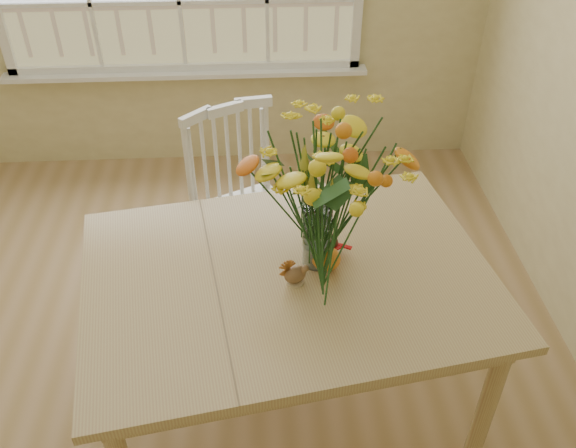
{
  "coord_description": "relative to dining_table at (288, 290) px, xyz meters",
  "views": [
    {
      "loc": [
        0.46,
        -1.67,
        2.4
      ],
      "look_at": [
        0.56,
        0.06,
        1.05
      ],
      "focal_mm": 38.0,
      "sensor_mm": 36.0,
      "label": 1
    }
  ],
  "objects": [
    {
      "name": "turkey_figurine",
      "position": [
        0.02,
        -0.06,
        0.14
      ],
      "size": [
        0.1,
        0.09,
        0.11
      ],
      "rotation": [
        0.0,
        0.0,
        0.36
      ],
      "color": "#CCB78C",
      "rests_on": "dining_table"
    },
    {
      "name": "windsor_chair",
      "position": [
        -0.2,
        0.85,
        -0.16
      ],
      "size": [
        0.63,
        0.62,
        1.04
      ],
      "rotation": [
        0.0,
        0.0,
        0.46
      ],
      "color": "white",
      "rests_on": "floor"
    },
    {
      "name": "pumpkin",
      "position": [
        0.15,
        0.02,
        0.14
      ],
      "size": [
        0.11,
        0.11,
        0.09
      ],
      "primitive_type": "ellipsoid",
      "color": "orange",
      "rests_on": "dining_table"
    },
    {
      "name": "flower_vase",
      "position": [
        0.11,
        0.06,
        0.46
      ],
      "size": [
        0.52,
        0.52,
        0.61
      ],
      "color": "white",
      "rests_on": "dining_table"
    },
    {
      "name": "dark_gourd",
      "position": [
        0.16,
        0.12,
        0.13
      ],
      "size": [
        0.13,
        0.08,
        0.07
      ],
      "color": "#38160F",
      "rests_on": "dining_table"
    },
    {
      "name": "dining_table",
      "position": [
        0.0,
        0.0,
        0.0
      ],
      "size": [
        1.7,
        1.34,
        0.83
      ],
      "rotation": [
        0.0,
        0.0,
        0.17
      ],
      "color": "tan",
      "rests_on": "floor"
    },
    {
      "name": "floor",
      "position": [
        -0.56,
        -0.04,
        -0.74
      ],
      "size": [
        4.0,
        4.5,
        0.01
      ],
      "primitive_type": "cube",
      "color": "#A3814F",
      "rests_on": "ground"
    }
  ]
}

